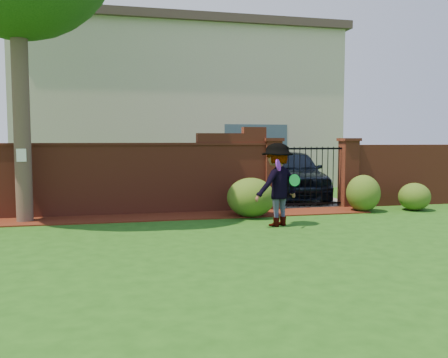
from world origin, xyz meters
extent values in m
cube|color=#1A4912|center=(0.00, 0.00, -0.01)|extent=(80.00, 80.00, 0.01)
cube|color=#3E150B|center=(-0.95, 3.34, 0.01)|extent=(11.10, 1.08, 0.03)
cube|color=maroon|center=(-2.15, 4.00, 0.85)|extent=(8.70, 0.25, 1.70)
cube|color=maroon|center=(1.30, 4.00, 1.85)|extent=(1.80, 0.25, 0.30)
cube|color=maroon|center=(1.90, 4.00, 2.08)|extent=(0.60, 0.25, 0.16)
cube|color=maroon|center=(-2.15, 4.00, 1.73)|extent=(8.70, 0.31, 0.06)
cube|color=maroon|center=(6.60, 4.00, 0.85)|extent=(4.00, 0.25, 1.70)
cube|color=maroon|center=(2.40, 4.00, 0.90)|extent=(0.42, 0.42, 1.80)
cube|color=maroon|center=(2.40, 4.00, 1.84)|extent=(0.50, 0.50, 0.08)
cube|color=maroon|center=(4.60, 4.00, 0.90)|extent=(0.42, 0.42, 1.80)
cube|color=maroon|center=(4.60, 4.00, 1.84)|extent=(0.50, 0.50, 0.08)
cylinder|color=black|center=(2.69, 4.00, 0.85)|extent=(0.02, 0.02, 1.60)
cylinder|color=black|center=(2.85, 4.00, 0.85)|extent=(0.02, 0.02, 1.60)
cylinder|color=black|center=(3.01, 4.00, 0.85)|extent=(0.02, 0.02, 1.60)
cylinder|color=black|center=(3.18, 4.00, 0.85)|extent=(0.02, 0.02, 1.60)
cylinder|color=black|center=(3.34, 4.00, 0.85)|extent=(0.02, 0.02, 1.60)
cylinder|color=black|center=(3.50, 4.00, 0.85)|extent=(0.02, 0.02, 1.60)
cylinder|color=black|center=(3.66, 4.00, 0.85)|extent=(0.02, 0.02, 1.60)
cylinder|color=black|center=(3.82, 4.00, 0.85)|extent=(0.02, 0.02, 1.60)
cylinder|color=black|center=(3.99, 4.00, 0.85)|extent=(0.02, 0.02, 1.60)
cylinder|color=black|center=(4.15, 4.00, 0.85)|extent=(0.02, 0.02, 1.60)
cylinder|color=black|center=(4.31, 4.00, 0.85)|extent=(0.02, 0.02, 1.60)
cube|color=black|center=(3.50, 4.00, 0.12)|extent=(1.78, 0.03, 0.05)
cube|color=black|center=(3.50, 4.00, 1.60)|extent=(1.78, 0.03, 0.05)
cube|color=slate|center=(3.50, 8.00, 0.01)|extent=(3.20, 8.00, 0.01)
cube|color=beige|center=(1.00, 12.00, 3.00)|extent=(12.00, 6.00, 6.00)
cube|color=#384C5B|center=(3.50, 9.05, 1.20)|extent=(2.40, 0.12, 2.40)
cube|color=#3F332D|center=(1.00, 12.00, 6.15)|extent=(12.40, 6.40, 0.30)
imported|color=black|center=(3.71, 6.03, 0.78)|extent=(2.51, 4.80, 1.56)
cylinder|color=#48352C|center=(-3.60, 3.40, 3.50)|extent=(0.36, 0.36, 7.00)
cube|color=white|center=(-3.60, 3.21, 1.50)|extent=(0.20, 0.01, 0.28)
ellipsoid|color=#284F17|center=(1.51, 2.94, 0.47)|extent=(1.14, 1.14, 0.94)
ellipsoid|color=#284F17|center=(4.55, 3.10, 0.47)|extent=(0.85, 0.85, 0.94)
ellipsoid|color=#284F17|center=(5.96, 2.98, 0.36)|extent=(0.81, 0.81, 0.72)
imported|color=gray|center=(1.74, 1.66, 0.88)|extent=(1.31, 1.08, 1.76)
cylinder|color=purple|center=(1.60, 1.28, 1.32)|extent=(0.21, 0.24, 0.25)
cylinder|color=green|center=(2.07, 1.58, 0.98)|extent=(0.26, 0.10, 0.26)
camera|label=1|loc=(-1.68, -7.85, 1.83)|focal=38.20mm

